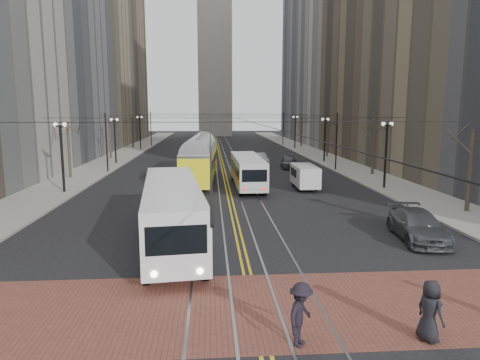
{
  "coord_description": "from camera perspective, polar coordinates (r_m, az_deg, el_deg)",
  "views": [
    {
      "loc": [
        -1.51,
        -17.96,
        6.82
      ],
      "look_at": [
        0.13,
        5.5,
        3.0
      ],
      "focal_mm": 32.0,
      "sensor_mm": 36.0,
      "label": 1
    }
  ],
  "objects": [
    {
      "name": "ground",
      "position": [
        19.27,
        0.76,
        -11.5
      ],
      "size": [
        260.0,
        260.0,
        0.0
      ],
      "primitive_type": "plane",
      "color": "black",
      "rests_on": "ground"
    },
    {
      "name": "sidewalk_left",
      "position": [
        64.75,
        -16.02,
        2.88
      ],
      "size": [
        5.0,
        140.0,
        0.15
      ],
      "primitive_type": "cube",
      "color": "gray",
      "rests_on": "ground"
    },
    {
      "name": "sidewalk_right",
      "position": [
        65.44,
        10.65,
        3.14
      ],
      "size": [
        5.0,
        140.0,
        0.15
      ],
      "primitive_type": "cube",
      "color": "gray",
      "rests_on": "ground"
    },
    {
      "name": "crosswalk_band",
      "position": [
        15.61,
        2.03,
        -16.66
      ],
      "size": [
        25.0,
        6.0,
        0.01
      ],
      "primitive_type": "cube",
      "color": "brown",
      "rests_on": "ground"
    },
    {
      "name": "streetcar_rails",
      "position": [
        63.35,
        -2.62,
        3.03
      ],
      "size": [
        4.8,
        130.0,
        0.02
      ],
      "primitive_type": "cube",
      "color": "gray",
      "rests_on": "ground"
    },
    {
      "name": "centre_lines",
      "position": [
        63.35,
        -2.62,
        3.03
      ],
      "size": [
        0.42,
        130.0,
        0.01
      ],
      "primitive_type": "cube",
      "color": "gold",
      "rests_on": "ground"
    },
    {
      "name": "building_left_mid",
      "position": [
        69.07,
        -25.43,
        16.83
      ],
      "size": [
        16.0,
        20.0,
        34.0
      ],
      "primitive_type": "cube",
      "color": "slate",
      "rests_on": "ground"
    },
    {
      "name": "building_left_midfar",
      "position": [
        89.97,
        -22.22,
        20.88
      ],
      "size": [
        20.0,
        20.0,
        52.0
      ],
      "primitive_type": "cube",
      "color": "#817359",
      "rests_on": "ground"
    },
    {
      "name": "building_left_far",
      "position": [
        107.51,
        -17.55,
        15.84
      ],
      "size": [
        16.0,
        20.0,
        40.0
      ],
      "primitive_type": "cube",
      "color": "brown",
      "rests_on": "ground"
    },
    {
      "name": "building_right_mid",
      "position": [
        70.18,
        19.58,
        17.05
      ],
      "size": [
        16.0,
        20.0,
        34.0
      ],
      "primitive_type": "cube",
      "color": "brown",
      "rests_on": "ground"
    },
    {
      "name": "building_right_midfar",
      "position": [
        90.88,
        15.79,
        21.07
      ],
      "size": [
        20.0,
        20.0,
        52.0
      ],
      "primitive_type": "cube",
      "color": "#A19F98",
      "rests_on": "ground"
    },
    {
      "name": "building_right_far",
      "position": [
        108.22,
        10.92,
        16.05
      ],
      "size": [
        16.0,
        20.0,
        40.0
      ],
      "primitive_type": "cube",
      "color": "slate",
      "rests_on": "ground"
    },
    {
      "name": "clock_tower",
      "position": [
        123.46,
        -3.46,
        22.85
      ],
      "size": [
        12.0,
        12.0,
        66.0
      ],
      "color": "#B2AFA5",
      "rests_on": "ground"
    },
    {
      "name": "lamp_posts",
      "position": [
        46.91,
        -2.15,
        4.3
      ],
      "size": [
        27.6,
        57.2,
        5.6
      ],
      "color": "black",
      "rests_on": "ground"
    },
    {
      "name": "street_trees",
      "position": [
        53.39,
        -2.38,
        4.89
      ],
      "size": [
        31.68,
        53.28,
        5.6
      ],
      "color": "#382D23",
      "rests_on": "ground"
    },
    {
      "name": "trolley_wires",
      "position": [
        52.91,
        -2.37,
        5.91
      ],
      "size": [
        25.96,
        120.0,
        6.6
      ],
      "color": "black",
      "rests_on": "ground"
    },
    {
      "name": "transit_bus",
      "position": [
        22.26,
        -9.05,
        -4.48
      ],
      "size": [
        4.06,
        12.92,
        3.18
      ],
      "primitive_type": "cube",
      "rotation": [
        0.0,
        0.0,
        0.11
      ],
      "color": "silver",
      "rests_on": "ground"
    },
    {
      "name": "streetcar",
      "position": [
        42.22,
        -5.32,
        2.25
      ],
      "size": [
        3.4,
        14.74,
        3.45
      ],
      "primitive_type": "cube",
      "rotation": [
        0.0,
        0.0,
        -0.05
      ],
      "color": "#FFF416",
      "rests_on": "ground"
    },
    {
      "name": "rear_bus",
      "position": [
        38.36,
        0.99,
        1.06
      ],
      "size": [
        2.49,
        10.61,
        2.76
      ],
      "primitive_type": "cube",
      "rotation": [
        0.0,
        0.0,
        0.02
      ],
      "color": "silver",
      "rests_on": "ground"
    },
    {
      "name": "cargo_van",
      "position": [
        37.97,
        8.64,
        0.35
      ],
      "size": [
        1.85,
        4.71,
        2.07
      ],
      "primitive_type": "cube",
      "rotation": [
        0.0,
        0.0,
        -0.01
      ],
      "color": "silver",
      "rests_on": "ground"
    },
    {
      "name": "sedan_grey",
      "position": [
        51.78,
        6.51,
        2.45
      ],
      "size": [
        2.23,
        4.67,
        1.54
      ],
      "primitive_type": "imported",
      "rotation": [
        0.0,
        0.0,
        -0.09
      ],
      "color": "#43464B",
      "rests_on": "ground"
    },
    {
      "name": "sedan_silver",
      "position": [
        53.59,
        2.57,
        2.75
      ],
      "size": [
        2.1,
        4.91,
        1.57
      ],
      "primitive_type": "imported",
      "rotation": [
        0.0,
        0.0,
        0.09
      ],
      "color": "#A3A7AB",
      "rests_on": "ground"
    },
    {
      "name": "sedan_parked",
      "position": [
        24.8,
        22.61,
        -5.61
      ],
      "size": [
        2.82,
        5.57,
        1.55
      ],
      "primitive_type": "imported",
      "rotation": [
        0.0,
        0.0,
        -0.13
      ],
      "color": "#414448",
      "rests_on": "ground"
    },
    {
      "name": "pedestrian_a",
      "position": [
        14.41,
        24.0,
        -15.64
      ],
      "size": [
        0.88,
        1.07,
        1.88
      ],
      "primitive_type": "imported",
      "rotation": [
        0.0,
        0.0,
        1.92
      ],
      "color": "black",
      "rests_on": "crosswalk_band"
    },
    {
      "name": "pedestrian_d",
      "position": [
        13.12,
        8.11,
        -17.33
      ],
      "size": [
        1.28,
        1.43,
        1.92
      ],
      "primitive_type": "imported",
      "rotation": [
        0.0,
        0.0,
        0.98
      ],
      "color": "black",
      "rests_on": "crosswalk_band"
    }
  ]
}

